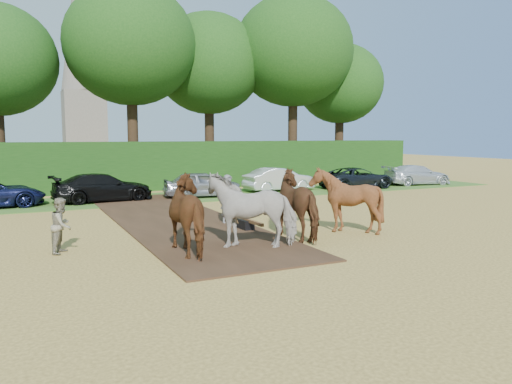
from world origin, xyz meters
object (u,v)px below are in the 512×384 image
Objects in this scene: spectator_near at (62,225)px; parked_cars at (160,186)px; church at (82,52)px; plough_team at (277,206)px.

spectator_near is 12.39m from parked_cars.
church is at bearing 19.00° from spectator_near.
church is at bearing 88.29° from parked_cars.
plough_team is 0.18× the size of parked_cars.
plough_team reaches higher than parked_cars.
plough_team is 0.28× the size of church.
spectator_near is at bearing -118.00° from parked_cars.
plough_team is (6.33, -1.28, 0.32)m from spectator_near.
parked_cars is at bearing -91.71° from church.
church reaches higher than spectator_near.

